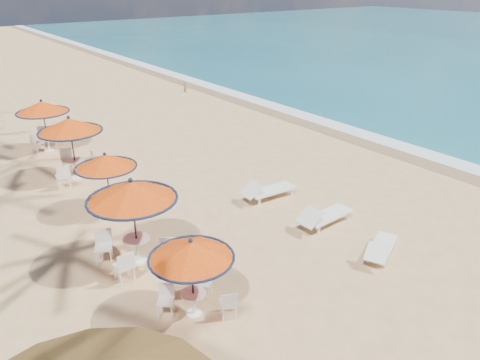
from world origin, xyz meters
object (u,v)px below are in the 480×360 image
(station_4, at_px, (43,113))
(station_1, at_px, (132,202))
(lounger_near, at_px, (381,248))
(station_2, at_px, (107,167))
(lounger_mid, at_px, (324,216))
(lounger_far, at_px, (267,190))
(station_3, at_px, (70,133))
(station_0, at_px, (192,259))

(station_4, bearing_deg, station_1, -93.86)
(lounger_near, bearing_deg, station_2, 100.18)
(lounger_mid, bearing_deg, station_4, 108.31)
(station_1, bearing_deg, station_2, 79.19)
(station_1, relative_size, lounger_mid, 1.19)
(station_1, relative_size, station_4, 1.06)
(station_1, height_order, lounger_far, station_1)
(station_2, bearing_deg, lounger_mid, -44.68)
(station_2, height_order, station_3, station_3)
(station_1, height_order, lounger_near, station_1)
(station_1, distance_m, station_4, 11.33)
(station_2, bearing_deg, station_4, 89.28)
(station_3, bearing_deg, station_1, -95.47)
(station_0, bearing_deg, lounger_far, 35.18)
(station_0, bearing_deg, station_4, 87.56)
(station_4, relative_size, lounger_near, 1.27)
(station_1, distance_m, lounger_far, 5.98)
(station_0, distance_m, station_3, 10.13)
(station_3, height_order, station_4, station_3)
(station_0, bearing_deg, station_3, 86.98)
(station_1, bearing_deg, station_0, -86.91)
(station_0, xyz_separation_m, lounger_near, (5.70, -1.12, -1.25))
(station_0, xyz_separation_m, station_1, (-0.16, 2.90, 0.37))
(station_3, bearing_deg, lounger_near, -65.30)
(station_0, relative_size, station_2, 0.97)
(station_0, relative_size, lounger_near, 1.09)
(lounger_near, bearing_deg, station_3, 90.17)
(station_4, bearing_deg, station_3, -91.00)
(station_1, xyz_separation_m, station_2, (0.66, 3.48, -0.25))
(station_2, xyz_separation_m, station_3, (0.03, 3.74, 0.24))
(station_2, height_order, lounger_mid, station_2)
(station_0, xyz_separation_m, station_2, (0.51, 6.38, 0.12))
(station_4, height_order, lounger_far, station_4)
(station_2, height_order, lounger_far, station_2)
(station_1, distance_m, station_3, 7.25)
(station_2, distance_m, lounger_mid, 7.46)
(station_2, bearing_deg, station_1, -100.81)
(station_2, distance_m, station_4, 7.82)
(station_0, distance_m, station_2, 6.40)
(station_3, distance_m, station_4, 4.09)
(station_2, bearing_deg, station_3, 89.59)
(lounger_mid, bearing_deg, station_0, -171.27)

